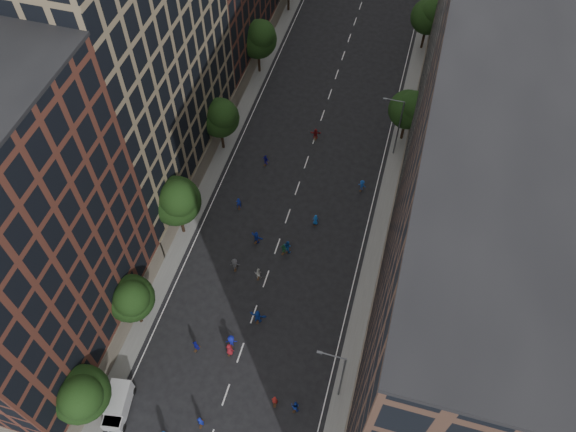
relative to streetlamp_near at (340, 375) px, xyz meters
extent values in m
plane|color=black|center=(-10.37, 28.00, -5.17)|extent=(240.00, 240.00, 0.00)
cube|color=slate|center=(-22.37, 35.50, -5.09)|extent=(4.00, 105.00, 0.15)
cube|color=slate|center=(1.63, 35.50, -5.09)|extent=(4.00, 105.00, 0.15)
cube|color=#572C21|center=(-29.37, -1.00, 9.83)|extent=(14.00, 22.00, 30.00)
cube|color=#89785A|center=(-29.37, 23.00, 11.83)|extent=(14.00, 26.00, 34.00)
cube|color=#4A3227|center=(8.63, 3.00, 12.83)|extent=(14.00, 30.00, 36.00)
cube|color=#625B51|center=(8.63, 32.00, 11.33)|extent=(14.00, 28.00, 33.00)
cylinder|color=black|center=(-21.57, -8.00, -3.19)|extent=(0.36, 0.36, 3.96)
sphere|color=black|center=(-21.57, -8.00, 0.41)|extent=(5.20, 5.20, 5.20)
sphere|color=black|center=(-20.92, -8.52, 1.71)|extent=(3.90, 3.90, 3.90)
cylinder|color=black|center=(-21.57, 2.00, -3.32)|extent=(0.36, 0.36, 3.70)
sphere|color=black|center=(-21.57, 2.00, 0.04)|extent=(4.80, 4.80, 4.80)
sphere|color=black|center=(-20.97, 1.52, 1.24)|extent=(3.60, 3.60, 3.60)
cylinder|color=black|center=(-21.57, 14.00, -3.06)|extent=(0.36, 0.36, 4.22)
sphere|color=black|center=(-21.57, 14.00, 0.78)|extent=(5.60, 5.60, 5.60)
sphere|color=black|center=(-20.87, 13.44, 2.18)|extent=(4.20, 4.20, 4.20)
cylinder|color=black|center=(-21.57, 28.00, -3.23)|extent=(0.36, 0.36, 3.87)
sphere|color=black|center=(-21.57, 28.00, 0.29)|extent=(5.00, 5.00, 5.00)
sphere|color=black|center=(-20.94, 27.50, 1.54)|extent=(3.75, 3.75, 3.75)
cylinder|color=black|center=(-21.57, 44.00, -3.14)|extent=(0.36, 0.36, 4.05)
sphere|color=black|center=(-21.57, 44.00, 0.54)|extent=(5.40, 5.40, 5.40)
sphere|color=black|center=(-20.89, 43.46, 1.89)|extent=(4.05, 4.05, 4.05)
cylinder|color=black|center=(-21.57, 60.00, -3.28)|extent=(0.36, 0.36, 3.78)
cylinder|color=black|center=(0.83, 36.00, -3.30)|extent=(0.36, 0.36, 3.74)
sphere|color=black|center=(0.83, 36.00, 0.10)|extent=(5.00, 5.00, 5.00)
sphere|color=black|center=(1.46, 35.50, 1.35)|extent=(3.75, 3.75, 3.75)
cylinder|color=black|center=(0.83, 56.00, -3.19)|extent=(0.36, 0.36, 3.96)
sphere|color=black|center=(0.83, 56.00, 0.41)|extent=(5.20, 5.20, 5.20)
sphere|color=black|center=(1.48, 55.48, 1.71)|extent=(3.90, 3.90, 3.90)
cylinder|color=#595B60|center=(0.23, 0.00, -0.67)|extent=(0.18, 0.18, 9.00)
cylinder|color=#595B60|center=(-0.97, 0.00, 3.83)|extent=(2.40, 0.12, 0.12)
cube|color=#595B60|center=(-2.07, 0.00, 3.78)|extent=(0.50, 0.22, 0.15)
cylinder|color=#595B60|center=(0.23, 33.00, -0.67)|extent=(0.18, 0.18, 9.00)
cylinder|color=#595B60|center=(-0.97, 33.00, 3.83)|extent=(2.40, 0.12, 0.12)
cube|color=#595B60|center=(-2.07, 33.00, 3.78)|extent=(0.50, 0.22, 0.15)
cube|color=silver|center=(-19.76, -6.54, -3.85)|extent=(2.41, 3.54, 2.00)
cube|color=silver|center=(-19.43, -8.52, -4.21)|extent=(2.03, 1.73, 1.27)
cube|color=black|center=(-19.43, -8.52, -3.62)|extent=(1.80, 1.43, 0.09)
cylinder|color=black|center=(-20.29, -8.93, -4.82)|extent=(0.34, 0.72, 0.69)
cylinder|color=black|center=(-18.49, -8.64, -4.82)|extent=(0.34, 0.72, 0.69)
cylinder|color=black|center=(-20.86, -5.43, -4.82)|extent=(0.34, 0.72, 0.69)
cylinder|color=black|center=(-19.06, -5.14, -4.82)|extent=(0.34, 0.72, 0.69)
imported|color=#122098|center=(-11.66, -6.27, -4.28)|extent=(0.67, 0.47, 1.78)
imported|color=#132E9B|center=(-3.48, -2.50, -4.32)|extent=(0.92, 0.77, 1.69)
imported|color=#141EA6|center=(-11.47, 2.08, -4.27)|extent=(1.31, 1.00, 1.80)
imported|color=#1318A1|center=(-14.76, 0.66, -4.32)|extent=(1.08, 0.74, 1.70)
imported|color=#143EA9|center=(-9.69, 5.40, -4.20)|extent=(1.81, 0.60, 1.94)
imported|color=maroon|center=(-11.36, 1.19, -4.25)|extent=(0.97, 0.71, 1.84)
imported|color=#AE221D|center=(-5.50, -2.51, -4.32)|extent=(0.69, 0.53, 1.69)
imported|color=beige|center=(-11.24, 10.46, -4.34)|extent=(0.86, 0.69, 1.66)
imported|color=#444549|center=(-14.09, 10.84, -4.30)|extent=(1.25, 0.91, 1.73)
imported|color=#216E40|center=(-9.40, 14.37, -4.38)|extent=(0.99, 0.61, 1.58)
imported|color=#132C9D|center=(-12.84, 14.97, -4.29)|extent=(1.71, 1.06, 1.76)
imported|color=#1653B3|center=(-6.88, 19.30, -4.39)|extent=(0.80, 0.55, 1.57)
imported|color=#1429A4|center=(-16.43, 19.17, -4.33)|extent=(0.71, 0.58, 1.68)
imported|color=#1551B2|center=(-9.04, 14.69, -4.24)|extent=(1.11, 1.01, 1.85)
imported|color=#1547AF|center=(-2.62, 25.95, -4.38)|extent=(1.11, 0.76, 1.58)
imported|color=#1914A8|center=(-15.31, 26.75, -4.38)|extent=(1.00, 0.69, 1.58)
imported|color=maroon|center=(-10.28, 32.98, -4.37)|extent=(1.54, 0.73, 1.60)
camera|label=1|loc=(0.40, -18.91, 49.45)|focal=35.00mm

